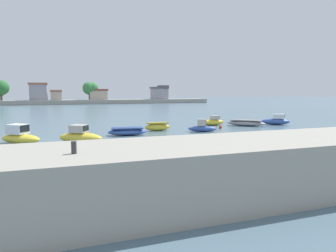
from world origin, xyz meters
TOP-DOWN VIEW (x-y plane):
  - ground_plane at (0.00, 0.00)m, footprint 400.00×400.00m
  - seawall_embankment at (0.00, -8.23)m, footprint 78.98×5.15m
  - mooring_bollard at (-4.57, -8.83)m, footprint 0.20×0.20m
  - moored_boat_0 at (-8.99, 11.56)m, footprint 4.51×3.98m
  - moored_boat_1 at (-3.40, 9.79)m, footprint 4.70×3.82m
  - moored_boat_2 at (2.06, 13.72)m, footprint 4.70×2.27m
  - moored_boat_3 at (6.57, 16.35)m, footprint 3.41×1.33m
  - moored_boat_4 at (11.65, 13.58)m, footprint 3.76×2.41m
  - moored_boat_5 at (16.21, 19.48)m, footprint 3.82×1.45m
  - moored_boat_6 at (20.55, 17.25)m, footprint 5.36×4.85m
  - moored_boat_7 at (25.72, 17.01)m, footprint 4.23×3.36m
  - mooring_buoy_1 at (15.43, 15.69)m, footprint 0.42×0.42m
  - mooring_buoy_2 at (2.40, 19.05)m, footprint 0.30×0.30m
  - distant_shoreline at (-0.52, 101.81)m, footprint 108.74×8.37m

SIDE VIEW (x-z plane):
  - ground_plane at x=0.00m, z-range 0.00..0.00m
  - mooring_buoy_2 at x=2.40m, z-range 0.00..0.30m
  - mooring_buoy_1 at x=15.43m, z-range 0.00..0.42m
  - moored_boat_6 at x=20.55m, z-range -0.02..0.87m
  - moored_boat_2 at x=2.06m, z-range -0.02..0.88m
  - moored_boat_4 at x=11.65m, z-range -0.29..1.31m
  - moored_boat_3 at x=6.57m, z-range -0.02..1.06m
  - moored_boat_5 at x=16.21m, z-range -0.19..1.28m
  - moored_boat_7 at x=25.72m, z-range -0.22..1.42m
  - moored_boat_1 at x=-3.40m, z-range -0.23..1.60m
  - moored_boat_0 at x=-8.99m, z-range -0.24..1.67m
  - seawall_embankment at x=0.00m, z-range 0.00..2.78m
  - distant_shoreline at x=-0.52m, z-range -1.84..7.10m
  - mooring_bollard at x=-4.57m, z-range 2.78..3.25m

